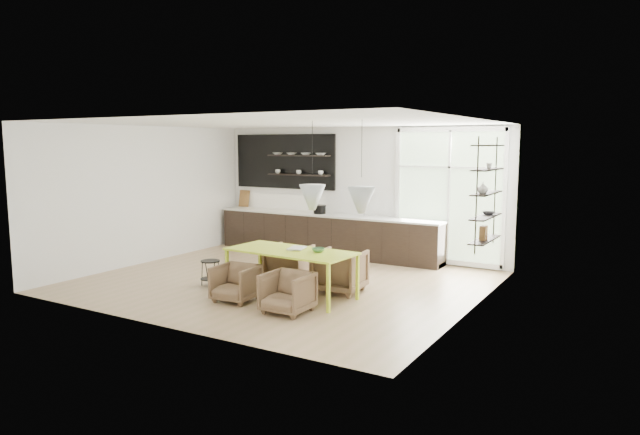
{
  "coord_description": "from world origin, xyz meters",
  "views": [
    {
      "loc": [
        5.82,
        -8.49,
        2.54
      ],
      "look_at": [
        0.45,
        0.6,
        1.16
      ],
      "focal_mm": 32.0,
      "sensor_mm": 36.0,
      "label": 1
    }
  ],
  "objects_px": {
    "armchair_back_left": "(289,263)",
    "armchair_back_right": "(340,271)",
    "armchair_front_right": "(287,293)",
    "wire_stool": "(210,269)",
    "dining_table": "(291,253)",
    "armchair_front_left": "(236,283)"
  },
  "relations": [
    {
      "from": "armchair_back_right",
      "to": "armchair_back_left",
      "type": "bearing_deg",
      "value": -13.52
    },
    {
      "from": "armchair_back_right",
      "to": "armchair_front_left",
      "type": "xyz_separation_m",
      "value": [
        -1.17,
        -1.36,
        -0.07
      ]
    },
    {
      "from": "armchair_back_right",
      "to": "wire_stool",
      "type": "bearing_deg",
      "value": 15.48
    },
    {
      "from": "armchair_front_left",
      "to": "wire_stool",
      "type": "height_order",
      "value": "armchair_front_left"
    },
    {
      "from": "armchair_front_right",
      "to": "armchair_back_right",
      "type": "bearing_deg",
      "value": 85.76
    },
    {
      "from": "armchair_front_left",
      "to": "wire_stool",
      "type": "bearing_deg",
      "value": 147.1
    },
    {
      "from": "dining_table",
      "to": "armchair_back_right",
      "type": "distance_m",
      "value": 0.95
    },
    {
      "from": "armchair_back_left",
      "to": "armchair_back_right",
      "type": "distance_m",
      "value": 1.18
    },
    {
      "from": "dining_table",
      "to": "wire_stool",
      "type": "height_order",
      "value": "dining_table"
    },
    {
      "from": "armchair_back_left",
      "to": "armchair_front_left",
      "type": "distance_m",
      "value": 1.55
    },
    {
      "from": "dining_table",
      "to": "armchair_back_right",
      "type": "xyz_separation_m",
      "value": [
        0.56,
        0.67,
        -0.36
      ]
    },
    {
      "from": "dining_table",
      "to": "armchair_back_left",
      "type": "height_order",
      "value": "dining_table"
    },
    {
      "from": "armchair_back_right",
      "to": "armchair_front_right",
      "type": "bearing_deg",
      "value": 81.83
    },
    {
      "from": "dining_table",
      "to": "armchair_back_right",
      "type": "height_order",
      "value": "dining_table"
    },
    {
      "from": "armchair_back_left",
      "to": "armchair_back_right",
      "type": "relative_size",
      "value": 0.94
    },
    {
      "from": "armchair_back_left",
      "to": "wire_stool",
      "type": "height_order",
      "value": "armchair_back_left"
    },
    {
      "from": "dining_table",
      "to": "armchair_front_left",
      "type": "distance_m",
      "value": 1.02
    },
    {
      "from": "armchair_back_left",
      "to": "wire_stool",
      "type": "bearing_deg",
      "value": 36.53
    },
    {
      "from": "armchair_back_left",
      "to": "armchair_front_right",
      "type": "bearing_deg",
      "value": 115.9
    },
    {
      "from": "armchair_front_right",
      "to": "wire_stool",
      "type": "distance_m",
      "value": 2.21
    },
    {
      "from": "armchair_front_left",
      "to": "wire_stool",
      "type": "xyz_separation_m",
      "value": [
        -1.03,
        0.56,
        -0.0
      ]
    },
    {
      "from": "armchair_back_right",
      "to": "armchair_front_left",
      "type": "bearing_deg",
      "value": 44.85
    }
  ]
}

